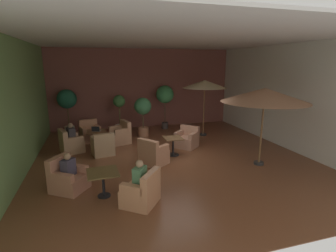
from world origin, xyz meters
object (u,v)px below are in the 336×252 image
cafe_table_front_left (96,134)px  cafe_table_mid_center (103,176)px  armchair_front_left_west (71,144)px  patron_blue_shirt (71,133)px  armchair_front_right_north (153,154)px  patron_by_window (68,166)px  potted_tree_right_corner (67,103)px  open_laptop (96,130)px  armchair_front_left_south (90,133)px  armchair_mid_center_east (142,192)px  patron_with_friend (140,175)px  patio_umbrella_center_beige (205,85)px  potted_tree_mid_right (165,96)px  potted_tree_mid_left (143,111)px  armchair_front_left_east (120,135)px  potted_tree_left_corner (120,110)px  iced_drink_cup (96,130)px  cafe_table_front_right (173,143)px  armchair_mid_center_north (68,179)px  armchair_front_right_east (187,139)px  armchair_front_left_north (103,146)px  patio_umbrella_tall_red (265,95)px

cafe_table_front_left → cafe_table_mid_center: same height
armchair_front_left_west → patron_blue_shirt: patron_blue_shirt is taller
armchair_front_right_north → patron_by_window: size_ratio=1.72×
potted_tree_right_corner → open_laptop: size_ratio=5.67×
armchair_front_left_south → armchair_mid_center_east: bearing=-78.6°
patron_by_window → patron_with_friend: bearing=-35.9°
patio_umbrella_center_beige → potted_tree_mid_right: patio_umbrella_center_beige is taller
cafe_table_front_left → patron_with_friend: patron_with_friend is taller
cafe_table_mid_center → potted_tree_mid_left: potted_tree_mid_left is taller
armchair_front_left_east → potted_tree_left_corner: 1.79m
armchair_front_right_north → patron_blue_shirt: bearing=142.0°
cafe_table_mid_center → potted_tree_right_corner: bearing=100.9°
armchair_front_left_west → patron_by_window: patron_by_window is taller
patron_by_window → iced_drink_cup: (0.76, 3.54, 0.03)m
cafe_table_front_right → iced_drink_cup: iced_drink_cup is taller
armchair_mid_center_north → open_laptop: 3.58m
armchair_front_right_north → cafe_table_mid_center: 2.40m
cafe_table_front_right → patron_by_window: patron_by_window is taller
armchair_front_right_east → patron_by_window: bearing=-148.8°
armchair_front_left_north → patio_umbrella_center_beige: (4.55, 1.40, 2.00)m
cafe_table_front_left → armchair_front_right_east: (3.41, -0.98, -0.21)m
armchair_front_right_north → patio_umbrella_center_beige: (3.01, 2.79, 1.99)m
armchair_mid_center_east → potted_tree_right_corner: 7.39m
armchair_front_left_south → armchair_front_right_north: 3.87m
armchair_front_left_east → iced_drink_cup: (-0.96, -0.26, 0.37)m
cafe_table_mid_center → patron_blue_shirt: size_ratio=1.19×
cafe_table_front_right → potted_tree_left_corner: 3.96m
armchair_front_right_north → armchair_mid_center_east: armchair_front_right_north is taller
armchair_front_left_north → armchair_front_left_south: size_ratio=0.90×
armchair_front_left_north → patron_with_friend: patron_with_friend is taller
patio_umbrella_center_beige → patron_by_window: size_ratio=4.08×
cafe_table_front_right → potted_tree_mid_right: size_ratio=0.30×
potted_tree_left_corner → cafe_table_mid_center: bearing=-100.1°
armchair_front_left_north → patron_with_friend: bearing=-79.7°
potted_tree_left_corner → patron_by_window: (-1.89, -5.42, -0.41)m
armchair_front_right_north → patio_umbrella_tall_red: bearing=-16.6°
armchair_front_left_north → armchair_front_left_east: bearing=58.7°
cafe_table_front_right → potted_tree_right_corner: bearing=133.3°
armchair_front_left_south → potted_tree_right_corner: (-0.92, 1.32, 1.17)m
armchair_front_left_south → armchair_front_right_north: bearing=-59.4°
cafe_table_front_left → patron_blue_shirt: 0.98m
armchair_front_left_east → armchair_front_right_north: armchair_front_left_east is taller
potted_tree_mid_right → patron_with_friend: potted_tree_mid_right is taller
armchair_front_left_east → potted_tree_left_corner: size_ratio=0.52×
cafe_table_front_right → potted_tree_right_corner: 5.60m
armchair_mid_center_east → patio_umbrella_center_beige: bearing=53.3°
armchair_mid_center_north → armchair_front_left_east: bearing=64.9°
potted_tree_right_corner → open_laptop: (1.17, -2.30, -0.80)m
armchair_front_left_east → potted_tree_mid_left: potted_tree_mid_left is taller
patio_umbrella_tall_red → patron_with_friend: bearing=-162.2°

